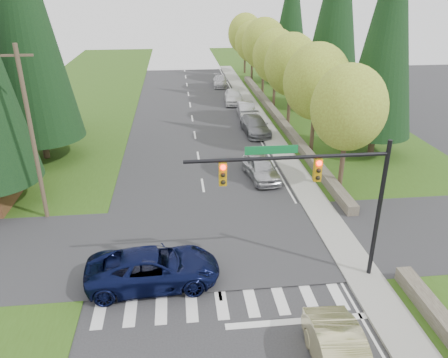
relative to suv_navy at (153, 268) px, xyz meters
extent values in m
cube|color=#2D4D14|center=(15.95, 15.00, -0.81)|extent=(14.00, 110.00, 0.06)
cube|color=#2D4D14|center=(-10.05, 15.00, -0.81)|extent=(14.00, 110.00, 0.06)
cube|color=#28282B|center=(2.95, 3.00, -0.84)|extent=(120.00, 8.00, 0.10)
cube|color=gray|center=(9.85, 17.00, -0.78)|extent=(1.80, 80.00, 0.13)
cube|color=gray|center=(9.00, 17.00, -0.78)|extent=(0.20, 80.00, 0.13)
cube|color=#4C4438|center=(11.55, 25.00, -0.49)|extent=(0.70, 40.00, 0.70)
cylinder|color=black|center=(10.15, -0.50, 2.56)|extent=(0.20, 0.20, 6.80)
cylinder|color=black|center=(5.85, -0.50, 5.36)|extent=(8.60, 0.16, 0.16)
cube|color=#0C662D|center=(5.15, -0.45, 5.71)|extent=(2.20, 0.04, 0.35)
cube|color=#BF8C0C|center=(7.15, -0.50, 4.76)|extent=(0.32, 0.24, 1.00)
sphere|color=#FF0C05|center=(7.15, -0.64, 5.11)|extent=(0.22, 0.22, 0.22)
cube|color=#BF8C0C|center=(3.15, -0.50, 4.76)|extent=(0.32, 0.24, 1.00)
sphere|color=#FF0C05|center=(3.15, -0.64, 5.11)|extent=(0.22, 0.22, 0.22)
cylinder|color=#473828|center=(-6.55, 7.00, 4.16)|extent=(0.24, 0.24, 10.00)
cube|color=#473828|center=(-6.55, 7.00, 8.56)|extent=(1.60, 0.10, 0.12)
cylinder|color=#38281C|center=(12.15, 9.00, 1.54)|extent=(0.32, 0.32, 4.76)
ellipsoid|color=olive|center=(12.15, 9.00, 4.77)|extent=(4.80, 4.80, 5.52)
cylinder|color=#38281C|center=(12.25, 16.00, 1.62)|extent=(0.32, 0.32, 4.93)
ellipsoid|color=olive|center=(12.25, 16.00, 4.97)|extent=(5.20, 5.20, 5.98)
cylinder|color=#38281C|center=(12.05, 23.00, 1.68)|extent=(0.32, 0.32, 5.04)
ellipsoid|color=olive|center=(12.05, 23.00, 5.10)|extent=(5.00, 5.00, 5.75)
cylinder|color=#38281C|center=(12.15, 30.00, 1.57)|extent=(0.32, 0.32, 4.82)
ellipsoid|color=olive|center=(12.15, 30.00, 4.84)|extent=(5.00, 5.00, 5.75)
cylinder|color=#38281C|center=(12.25, 37.00, 1.74)|extent=(0.32, 0.32, 5.15)
ellipsoid|color=olive|center=(12.25, 37.00, 5.23)|extent=(5.40, 5.40, 6.21)
cylinder|color=#38281C|center=(12.05, 44.00, 1.51)|extent=(0.32, 0.32, 4.70)
ellipsoid|color=olive|center=(12.05, 44.00, 4.70)|extent=(4.80, 4.80, 5.52)
cylinder|color=#38281C|center=(12.15, 51.00, 1.65)|extent=(0.32, 0.32, 4.98)
ellipsoid|color=olive|center=(12.15, 51.00, 5.03)|extent=(5.20, 5.20, 5.98)
cylinder|color=#38281C|center=(-9.05, 17.00, 0.16)|extent=(0.50, 0.50, 2.00)
cone|color=black|center=(-9.05, 17.00, 10.46)|extent=(6.46, 6.46, 19.00)
cylinder|color=#38281C|center=(-11.05, 23.00, 0.16)|extent=(0.50, 0.50, 2.00)
cone|color=black|center=(-11.05, 23.00, 9.46)|extent=(5.78, 5.78, 17.00)
cylinder|color=#38281C|center=(16.95, 15.00, 0.16)|extent=(0.50, 0.50, 2.00)
cone|color=black|center=(16.95, 15.00, 8.96)|extent=(5.44, 5.44, 16.00)
cylinder|color=#38281C|center=(17.95, 29.00, 0.16)|extent=(0.50, 0.50, 2.00)
cone|color=black|center=(17.95, 29.00, 9.96)|extent=(6.12, 6.12, 18.00)
cylinder|color=#38281C|center=(16.95, 43.00, 0.16)|extent=(0.50, 0.50, 2.00)
cone|color=black|center=(16.95, 43.00, 8.46)|extent=(5.10, 5.10, 15.00)
imported|color=black|center=(0.00, 0.00, 0.00)|extent=(6.19, 3.11, 1.68)
imported|color=#B7B7BC|center=(7.15, 11.27, -0.05)|extent=(2.45, 4.85, 1.59)
imported|color=slate|center=(8.55, 21.38, -0.08)|extent=(2.40, 5.35, 1.52)
imported|color=#B0B0B5|center=(8.55, 26.70, -0.08)|extent=(1.77, 4.68, 1.52)
imported|color=white|center=(7.97, 32.62, -0.02)|extent=(2.32, 4.98, 1.65)
imported|color=#B5B4BA|center=(7.44, 42.15, -0.17)|extent=(2.18, 4.76, 1.35)
camera|label=1|loc=(1.39, -16.79, 11.89)|focal=35.00mm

